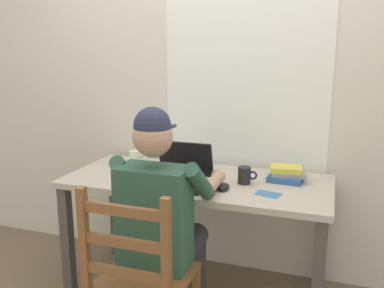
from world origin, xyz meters
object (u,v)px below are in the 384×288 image
at_px(computer_mouse, 224,187).
at_px(seated_person, 163,213).
at_px(desk, 197,194).
at_px(landscape_photo_print, 268,194).
at_px(laptop, 180,174).
at_px(coffee_mug_dark, 245,175).
at_px(book_stack_main, 286,174).
at_px(coffee_mug_white, 136,158).
at_px(wooden_chair, 140,282).

bearing_deg(computer_mouse, seated_person, -131.85).
xyz_separation_m(desk, computer_mouse, (0.20, -0.14, 0.12)).
relative_size(desk, computer_mouse, 15.52).
distance_m(computer_mouse, landscape_photo_print, 0.24).
relative_size(laptop, computer_mouse, 3.30).
relative_size(coffee_mug_dark, book_stack_main, 0.49).
xyz_separation_m(computer_mouse, coffee_mug_white, (-0.67, 0.27, 0.03)).
bearing_deg(landscape_photo_print, wooden_chair, -117.86).
distance_m(computer_mouse, coffee_mug_dark, 0.17).
bearing_deg(book_stack_main, wooden_chair, -123.88).
distance_m(seated_person, wooden_chair, 0.36).
relative_size(book_stack_main, landscape_photo_print, 1.73).
xyz_separation_m(wooden_chair, laptop, (-0.02, 0.59, 0.34)).
xyz_separation_m(wooden_chair, landscape_photo_print, (0.49, 0.56, 0.29)).
relative_size(wooden_chair, book_stack_main, 4.17).
relative_size(seated_person, laptop, 3.77).
bearing_deg(seated_person, desk, 84.10).
height_order(wooden_chair, landscape_photo_print, wooden_chair).
distance_m(laptop, computer_mouse, 0.27).
bearing_deg(wooden_chair, coffee_mug_dark, 64.72).
relative_size(wooden_chair, laptop, 2.84).
xyz_separation_m(desk, book_stack_main, (0.51, 0.12, 0.14)).
xyz_separation_m(laptop, landscape_photo_print, (0.51, -0.02, -0.05)).
bearing_deg(computer_mouse, landscape_photo_print, 1.65).
relative_size(coffee_mug_white, coffee_mug_dark, 1.06).
height_order(coffee_mug_white, coffee_mug_dark, coffee_mug_white).
relative_size(laptop, landscape_photo_print, 2.54).
bearing_deg(coffee_mug_white, desk, -15.70).
height_order(book_stack_main, landscape_photo_print, book_stack_main).
bearing_deg(computer_mouse, wooden_chair, -113.83).
distance_m(laptop, coffee_mug_white, 0.47).
bearing_deg(desk, coffee_mug_dark, 0.34).
distance_m(laptop, landscape_photo_print, 0.51).
relative_size(wooden_chair, landscape_photo_print, 7.22).
xyz_separation_m(wooden_chair, book_stack_main, (0.55, 0.82, 0.33)).
bearing_deg(landscape_photo_print, book_stack_main, 89.12).
relative_size(coffee_mug_white, landscape_photo_print, 0.90).
bearing_deg(laptop, computer_mouse, -6.83).
xyz_separation_m(seated_person, landscape_photo_print, (0.49, 0.28, 0.06)).
xyz_separation_m(coffee_mug_white, landscape_photo_print, (0.91, -0.27, -0.05)).
xyz_separation_m(seated_person, laptop, (-0.02, 0.30, 0.12)).
distance_m(coffee_mug_white, landscape_photo_print, 0.95).
bearing_deg(seated_person, computer_mouse, 48.15).
bearing_deg(book_stack_main, seated_person, -135.60).
height_order(laptop, book_stack_main, laptop).
bearing_deg(laptop, coffee_mug_white, 148.79).
bearing_deg(book_stack_main, laptop, -157.68).
distance_m(coffee_mug_dark, book_stack_main, 0.25).
bearing_deg(coffee_mug_dark, coffee_mug_white, 170.28).
bearing_deg(wooden_chair, computer_mouse, 66.17).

